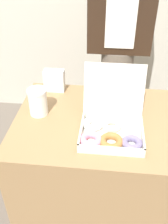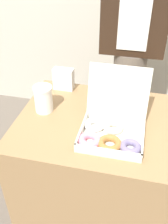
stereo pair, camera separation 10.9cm
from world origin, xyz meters
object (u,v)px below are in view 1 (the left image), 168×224
Objects in this scene: donut_box at (109,127)px; person_customer at (119,39)px; napkin_holder at (54,81)px; coffee_cup at (38,102)px.

person_customer is at bearing 87.14° from donut_box.
person_customer is (0.35, 0.27, 0.15)m from napkin_holder.
coffee_cup is 0.23m from napkin_holder.
donut_box reaches higher than napkin_holder.
coffee_cup is 0.08× the size of person_customer.
donut_box is 0.65m from person_customer.
donut_box is 2.27× the size of coffee_cup.
donut_box is 0.48m from napkin_holder.
coffee_cup is at bearing -98.58° from napkin_holder.
person_customer is (0.03, 0.63, 0.17)m from donut_box.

